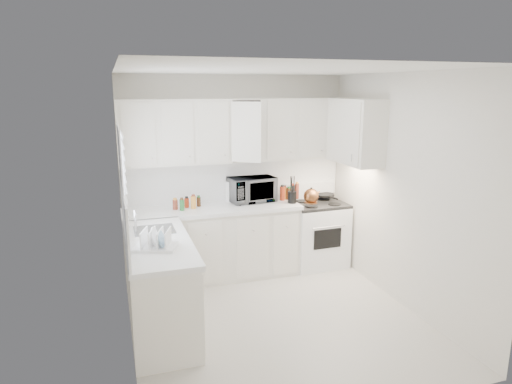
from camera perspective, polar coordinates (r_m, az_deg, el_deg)
name	(u,v)px	position (r m, az deg, el deg)	size (l,w,h in m)	color
floor	(276,318)	(5.09, 2.51, -15.58)	(3.20, 3.20, 0.00)	beige
ceiling	(279,70)	(4.48, 2.85, 15.10)	(3.20, 3.20, 0.00)	white
wall_back	(235,174)	(6.10, -2.60, 2.26)	(3.00, 3.00, 0.00)	silver
wall_front	(358,256)	(3.23, 12.73, -7.85)	(3.00, 3.00, 0.00)	silver
wall_left	(124,214)	(4.34, -16.25, -2.69)	(3.20, 3.20, 0.00)	silver
wall_right	(403,192)	(5.32, 17.99, 0.03)	(3.20, 3.20, 0.00)	silver
window_blinds	(123,180)	(4.62, -16.35, 1.44)	(0.06, 0.96, 1.06)	white
lower_cabinets_back	(213,244)	(5.95, -5.39, -6.54)	(2.22, 0.60, 0.90)	silver
lower_cabinets_left	(159,287)	(4.83, -12.06, -11.57)	(0.60, 1.60, 0.90)	silver
countertop_back	(213,209)	(5.80, -5.46, -2.15)	(2.24, 0.64, 0.05)	white
countertop_left	(158,243)	(4.66, -12.21, -6.23)	(0.64, 1.62, 0.05)	white
backsplash_back	(236,180)	(6.11, -2.56, 1.55)	(2.98, 0.02, 0.55)	white
backsplash_left	(125,216)	(4.55, -16.15, -2.94)	(0.02, 1.60, 0.55)	white
upper_cabinets_back	(239,161)	(5.91, -2.19, 3.88)	(3.00, 0.33, 0.80)	silver
upper_cabinets_right	(354,163)	(5.87, 12.16, 3.53)	(0.33, 0.90, 0.80)	silver
sink	(154,219)	(4.95, -12.71, -3.35)	(0.42, 0.38, 0.30)	gray
stove	(317,225)	(6.36, 7.69, -4.19)	(0.74, 0.61, 1.14)	white
tea_kettle	(311,195)	(6.02, 6.94, -0.37)	(0.25, 0.21, 0.23)	brown
frying_pan	(325,194)	(6.47, 8.63, -0.28)	(0.27, 0.46, 0.04)	black
microwave	(251,186)	(6.03, -0.60, 0.70)	(0.59, 0.33, 0.40)	gray
rice_cooker	(243,194)	(5.95, -1.64, -0.22)	(0.25, 0.25, 0.25)	white
paper_towel	(230,191)	(6.05, -3.30, 0.07)	(0.12, 0.12, 0.27)	white
utensil_crock	(292,189)	(5.96, 4.57, 0.35)	(0.12, 0.12, 0.37)	black
dish_rack	(155,238)	(4.39, -12.56, -5.63)	(0.38, 0.29, 0.21)	white
spice_left_0	(175,203)	(5.83, -10.18, -1.32)	(0.06, 0.06, 0.13)	brown
spice_left_1	(182,204)	(5.75, -9.32, -1.47)	(0.06, 0.06, 0.13)	#236A2E
spice_left_2	(186,202)	(5.85, -8.72, -1.21)	(0.06, 0.06, 0.13)	red
spice_left_3	(194,203)	(5.78, -7.85, -1.37)	(0.06, 0.06, 0.13)	#EE9938
spice_left_4	(198,201)	(5.87, -7.28, -1.11)	(0.06, 0.06, 0.13)	#4E2E16
sauce_right_0	(279,192)	(6.20, 2.95, 0.02)	(0.06, 0.06, 0.19)	red
sauce_right_1	(285,193)	(6.17, 3.62, -0.06)	(0.06, 0.06, 0.19)	#EE9938
sauce_right_2	(287,191)	(6.24, 3.89, 0.09)	(0.06, 0.06, 0.19)	#4E2E16
sauce_right_3	(292,192)	(6.21, 4.57, 0.01)	(0.06, 0.06, 0.19)	black
sauce_right_4	(294,191)	(6.28, 4.82, 0.16)	(0.06, 0.06, 0.19)	brown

